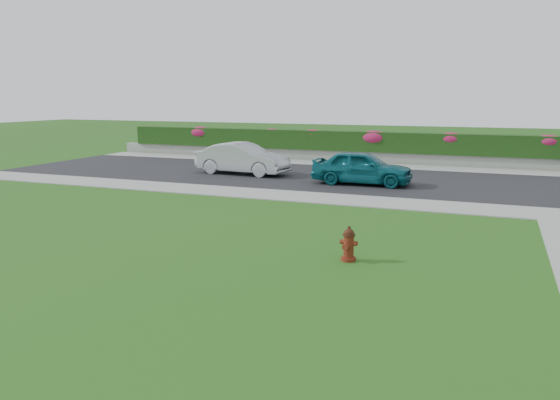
% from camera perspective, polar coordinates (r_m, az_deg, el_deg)
% --- Properties ---
extents(ground, '(120.00, 120.00, 0.00)m').
position_cam_1_polar(ground, '(11.22, -4.43, -8.14)').
color(ground, black).
rests_on(ground, ground).
extents(street_far, '(26.00, 8.00, 0.04)m').
position_cam_1_polar(street_far, '(25.70, -0.82, 2.70)').
color(street_far, black).
rests_on(street_far, ground).
extents(sidewalk_far, '(24.00, 2.00, 0.04)m').
position_cam_1_polar(sidewalk_far, '(21.69, -8.31, 1.08)').
color(sidewalk_far, gray).
rests_on(sidewalk_far, ground).
extents(sidewalk_beyond, '(34.00, 2.00, 0.04)m').
position_cam_1_polar(sidewalk_beyond, '(29.31, 10.22, 3.54)').
color(sidewalk_beyond, gray).
rests_on(sidewalk_beyond, ground).
extents(retaining_wall, '(34.00, 0.40, 0.60)m').
position_cam_1_polar(retaining_wall, '(30.74, 10.80, 4.37)').
color(retaining_wall, gray).
rests_on(retaining_wall, ground).
extents(hedge, '(32.00, 0.90, 1.10)m').
position_cam_1_polar(hedge, '(30.76, 10.89, 5.97)').
color(hedge, black).
rests_on(hedge, retaining_wall).
extents(fire_hydrant, '(0.41, 0.39, 0.79)m').
position_cam_1_polar(fire_hydrant, '(12.31, 7.18, -4.64)').
color(fire_hydrant, '#57100D').
rests_on(fire_hydrant, ground).
extents(sedan_teal, '(4.15, 1.74, 1.40)m').
position_cam_1_polar(sedan_teal, '(22.84, 8.56, 3.39)').
color(sedan_teal, '#0C5861').
rests_on(sedan_teal, street_far).
extents(sedan_silver, '(4.53, 1.89, 1.46)m').
position_cam_1_polar(sedan_silver, '(25.65, -3.91, 4.35)').
color(sedan_silver, '#AFB2B8').
rests_on(sedan_silver, street_far).
extents(flower_clump_a, '(1.44, 0.93, 0.72)m').
position_cam_1_polar(flower_clump_a, '(34.67, -8.30, 7.01)').
color(flower_clump_a, '#BF2059').
rests_on(flower_clump_a, hedge).
extents(flower_clump_b, '(1.02, 0.65, 0.51)m').
position_cam_1_polar(flower_clump_b, '(32.55, -0.85, 7.03)').
color(flower_clump_b, '#BF2059').
rests_on(flower_clump_b, hedge).
extents(flower_clump_c, '(1.10, 0.71, 0.55)m').
position_cam_1_polar(flower_clump_c, '(31.67, 3.41, 6.88)').
color(flower_clump_c, '#BF2059').
rests_on(flower_clump_c, hedge).
extents(flower_clump_d, '(1.54, 0.99, 0.77)m').
position_cam_1_polar(flower_clump_d, '(30.76, 9.78, 6.46)').
color(flower_clump_d, '#BF2059').
rests_on(flower_clump_d, hedge).
extents(flower_clump_e, '(1.29, 0.83, 0.64)m').
position_cam_1_polar(flower_clump_e, '(30.19, 17.40, 6.14)').
color(flower_clump_e, '#BF2059').
rests_on(flower_clump_e, hedge).
extents(flower_clump_f, '(1.29, 0.83, 0.65)m').
position_cam_1_polar(flower_clump_f, '(30.20, 26.26, 5.53)').
color(flower_clump_f, '#BF2059').
rests_on(flower_clump_f, hedge).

